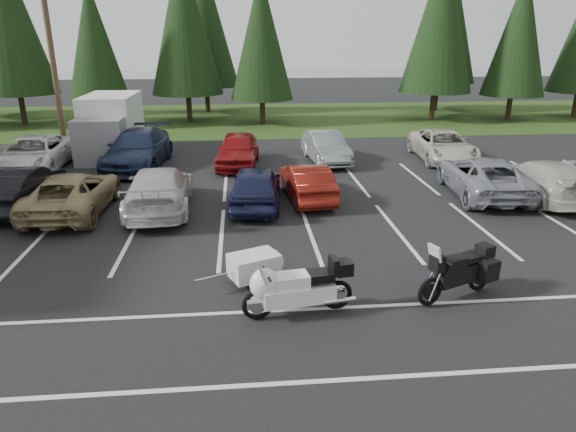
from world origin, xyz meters
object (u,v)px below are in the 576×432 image
(car_near_1, at_px, (20,187))
(car_far_2, at_px, (238,150))
(car_far_4, at_px, (443,146))
(car_near_2, at_px, (73,193))
(car_near_6, at_px, (483,176))
(box_truck, at_px, (108,127))
(utility_pole, at_px, (52,58))
(car_far_0, at_px, (33,154))
(car_near_5, at_px, (307,182))
(car_near_3, at_px, (159,189))
(car_near_7, at_px, (542,180))
(touring_motorcycle, at_px, (298,283))
(car_near_4, at_px, (255,186))
(adventure_motorcycle, at_px, (457,268))
(car_far_3, at_px, (326,147))
(car_far_1, at_px, (138,149))
(cargo_trailer, at_px, (254,269))

(car_near_1, xyz_separation_m, car_far_2, (7.48, 5.46, -0.00))
(car_far_2, distance_m, car_far_4, 9.80)
(car_near_2, distance_m, car_near_6, 14.71)
(box_truck, bearing_deg, utility_pole, -165.96)
(utility_pole, distance_m, car_far_0, 4.58)
(box_truck, bearing_deg, car_near_5, -42.31)
(car_near_3, distance_m, car_far_0, 8.74)
(car_near_1, relative_size, car_near_7, 0.94)
(car_near_5, bearing_deg, car_near_6, 174.23)
(car_near_1, relative_size, touring_motorcycle, 1.69)
(utility_pole, bearing_deg, car_near_4, -42.24)
(car_near_2, distance_m, adventure_motorcycle, 12.62)
(car_far_0, distance_m, car_far_3, 13.15)
(utility_pole, height_order, touring_motorcycle, utility_pole)
(car_far_0, bearing_deg, touring_motorcycle, -53.81)
(car_near_7, bearing_deg, car_far_3, -42.80)
(car_near_7, xyz_separation_m, car_far_1, (-15.62, 6.25, 0.11))
(car_far_0, distance_m, cargo_trailer, 15.13)
(car_far_0, height_order, car_far_4, car_far_0)
(car_far_0, bearing_deg, car_far_1, 2.41)
(car_far_0, relative_size, car_far_3, 1.27)
(car_near_3, relative_size, car_far_1, 0.91)
(utility_pole, height_order, car_near_5, utility_pole)
(car_near_3, relative_size, car_far_2, 1.17)
(car_near_5, relative_size, car_far_3, 0.94)
(box_truck, height_order, car_near_3, box_truck)
(box_truck, bearing_deg, car_far_4, -8.63)
(car_near_2, height_order, car_near_7, car_near_7)
(car_far_0, bearing_deg, cargo_trailer, -52.91)
(adventure_motorcycle, bearing_deg, car_near_2, 123.51)
(car_far_1, distance_m, cargo_trailer, 13.11)
(car_near_4, height_order, car_far_3, car_near_4)
(car_near_3, xyz_separation_m, adventure_motorcycle, (7.63, -7.00, -0.01))
(touring_motorcycle, xyz_separation_m, cargo_trailer, (-0.90, 1.57, -0.37))
(car_near_5, height_order, adventure_motorcycle, adventure_motorcycle)
(car_near_2, relative_size, cargo_trailer, 3.01)
(car_far_4, xyz_separation_m, touring_motorcycle, (-8.52, -13.72, 0.05))
(car_near_4, distance_m, car_far_2, 5.97)
(utility_pole, relative_size, car_far_2, 2.03)
(box_truck, distance_m, car_near_2, 8.84)
(car_near_4, distance_m, cargo_trailer, 6.00)
(car_near_3, distance_m, adventure_motorcycle, 10.35)
(car_near_7, xyz_separation_m, cargo_trailer, (-10.73, -5.91, -0.33))
(car_near_2, height_order, car_far_3, car_far_3)
(car_far_0, relative_size, car_far_2, 1.22)
(car_near_2, bearing_deg, car_near_7, -178.51)
(car_near_2, xyz_separation_m, car_near_5, (8.04, 0.75, -0.03))
(car_far_1, distance_m, car_far_4, 14.32)
(car_near_2, distance_m, cargo_trailer, 8.32)
(car_near_6, relative_size, cargo_trailer, 3.15)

